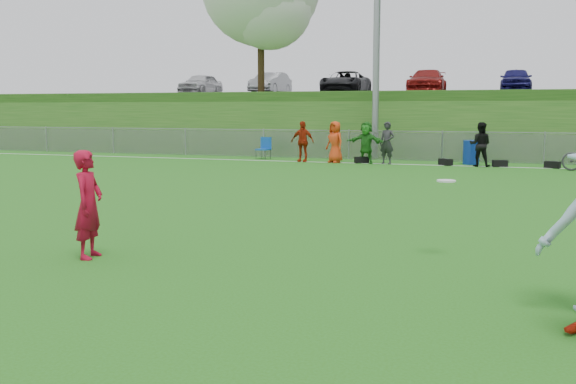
% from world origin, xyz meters
% --- Properties ---
extents(ground, '(120.00, 120.00, 0.00)m').
position_xyz_m(ground, '(0.00, 0.00, 0.00)').
color(ground, '#276314').
rests_on(ground, ground).
extents(sideline_far, '(60.00, 0.10, 0.01)m').
position_xyz_m(sideline_far, '(0.00, 18.00, 0.01)').
color(sideline_far, white).
rests_on(sideline_far, ground).
extents(fence, '(58.00, 0.06, 1.30)m').
position_xyz_m(fence, '(0.00, 20.00, 0.65)').
color(fence, gray).
rests_on(fence, ground).
extents(light_pole, '(1.20, 0.40, 12.15)m').
position_xyz_m(light_pole, '(-3.00, 20.80, 6.71)').
color(light_pole, gray).
rests_on(light_pole, ground).
extents(berm, '(120.00, 18.00, 3.00)m').
position_xyz_m(berm, '(0.00, 31.00, 1.50)').
color(berm, '#1D4F16').
rests_on(berm, ground).
extents(parking_lot, '(120.00, 12.00, 0.10)m').
position_xyz_m(parking_lot, '(0.00, 33.00, 3.05)').
color(parking_lot, black).
rests_on(parking_lot, berm).
extents(car_row, '(32.04, 5.18, 1.44)m').
position_xyz_m(car_row, '(-1.17, 32.00, 3.82)').
color(car_row, '#BABABC').
rests_on(car_row, parking_lot).
extents(spectator_row, '(8.07, 0.89, 1.69)m').
position_xyz_m(spectator_row, '(-2.47, 18.00, 0.85)').
color(spectator_row, '#A5230B').
rests_on(spectator_row, ground).
extents(gear_bags, '(7.84, 0.58, 0.26)m').
position_xyz_m(gear_bags, '(0.96, 18.10, 0.13)').
color(gear_bags, black).
rests_on(gear_bags, ground).
extents(player_red_left, '(0.49, 0.65, 1.61)m').
position_xyz_m(player_red_left, '(-3.42, 0.37, 0.80)').
color(player_red_left, '#A60B26').
rests_on(player_red_left, ground).
extents(frisbee, '(0.28, 0.28, 0.03)m').
position_xyz_m(frisbee, '(1.59, 2.14, 1.14)').
color(frisbee, silver).
rests_on(frisbee, ground).
extents(recycling_bin, '(0.67, 0.67, 0.95)m').
position_xyz_m(recycling_bin, '(1.23, 18.94, 0.48)').
color(recycling_bin, '#0D2F95').
rests_on(recycling_bin, ground).
extents(camp_chair, '(0.61, 0.62, 0.96)m').
position_xyz_m(camp_chair, '(-7.57, 18.82, 0.28)').
color(camp_chair, '#0F4AA9').
rests_on(camp_chair, ground).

